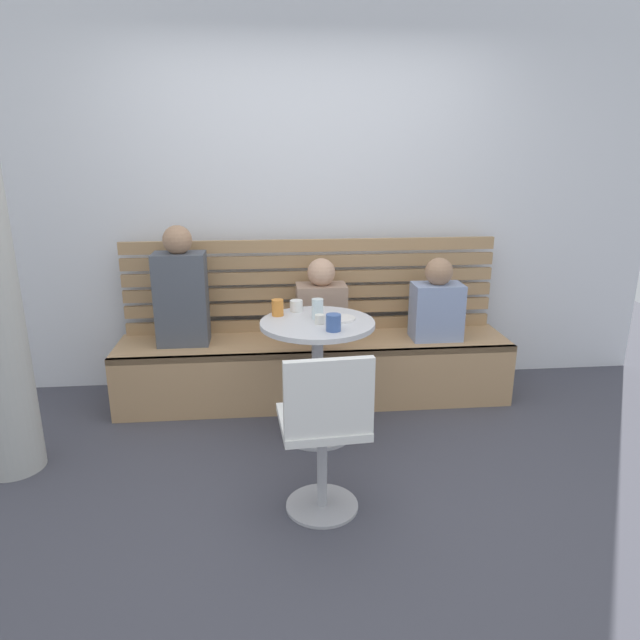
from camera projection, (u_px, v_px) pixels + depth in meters
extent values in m
plane|color=#42424C|center=(335.00, 496.00, 2.89)|extent=(8.00, 8.00, 0.00)
cube|color=silver|center=(309.00, 187.00, 4.04)|extent=(5.20, 0.10, 2.90)
cube|color=tan|center=(315.00, 370.00, 3.97)|extent=(2.70, 0.52, 0.44)
cube|color=#94734F|center=(318.00, 355.00, 3.69)|extent=(2.70, 0.04, 0.04)
cube|color=#A68157|center=(312.00, 324.00, 4.12)|extent=(2.65, 0.04, 0.09)
cube|color=tan|center=(312.00, 307.00, 4.09)|extent=(2.65, 0.04, 0.09)
cube|color=#A68157|center=(312.00, 292.00, 4.06)|extent=(2.65, 0.04, 0.09)
cube|color=tan|center=(311.00, 277.00, 4.02)|extent=(2.65, 0.04, 0.09)
cube|color=#A68157|center=(311.00, 261.00, 3.99)|extent=(2.65, 0.04, 0.09)
cube|color=tan|center=(311.00, 245.00, 3.96)|extent=(2.65, 0.04, 0.09)
cylinder|color=#ADADB2|center=(318.00, 432.00, 3.53)|extent=(0.44, 0.44, 0.02)
cylinder|color=#ADADB2|center=(318.00, 380.00, 3.42)|extent=(0.07, 0.07, 0.69)
cylinder|color=silver|center=(317.00, 324.00, 3.32)|extent=(0.68, 0.68, 0.03)
cylinder|color=#ADADB2|center=(322.00, 505.00, 2.81)|extent=(0.36, 0.36, 0.02)
cylinder|color=#ADADB2|center=(322.00, 467.00, 2.74)|extent=(0.05, 0.05, 0.45)
cube|color=white|center=(322.00, 422.00, 2.67)|extent=(0.43, 0.43, 0.04)
cube|color=white|center=(329.00, 398.00, 2.46)|extent=(0.40, 0.07, 0.36)
cube|color=#4C515B|center=(182.00, 299.00, 3.76)|extent=(0.34, 0.22, 0.62)
sphere|color=#A37A5B|center=(177.00, 240.00, 3.65)|extent=(0.19, 0.19, 0.19)
cube|color=#9E7F6B|center=(321.00, 312.00, 3.88)|extent=(0.34, 0.22, 0.39)
sphere|color=tan|center=(321.00, 272.00, 3.80)|extent=(0.19, 0.19, 0.19)
cube|color=#8C9EC6|center=(436.00, 311.00, 3.90)|extent=(0.34, 0.22, 0.39)
sphere|color=#A37A5B|center=(439.00, 272.00, 3.81)|extent=(0.19, 0.19, 0.19)
cylinder|color=silver|center=(318.00, 309.00, 3.35)|extent=(0.07, 0.07, 0.12)
cylinder|color=silver|center=(320.00, 319.00, 3.26)|extent=(0.06, 0.06, 0.05)
cylinder|color=#3D5B9E|center=(333.00, 323.00, 3.13)|extent=(0.08, 0.08, 0.09)
cylinder|color=orange|center=(278.00, 308.00, 3.41)|extent=(0.07, 0.07, 0.10)
cylinder|color=white|center=(296.00, 306.00, 3.51)|extent=(0.08, 0.08, 0.07)
cylinder|color=white|center=(341.00, 318.00, 3.35)|extent=(0.17, 0.17, 0.01)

